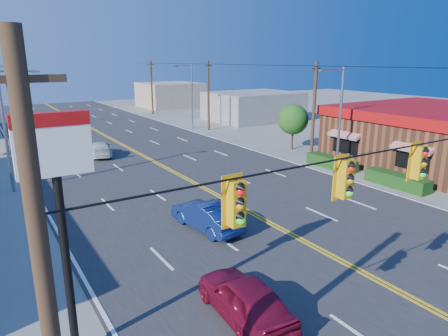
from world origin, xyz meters
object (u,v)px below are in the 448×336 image
kfc (430,134)px  car_white (101,150)px  car_blue (207,216)px  signal_span (436,174)px  car_silver (23,143)px  car_magenta (245,300)px  pizza_hut_sign (58,189)px

kfc → car_white: (-23.15, 16.87, -1.73)m
kfc → car_blue: (-23.11, -2.25, -1.64)m
signal_span → car_silver: 37.41m
car_silver → car_white: bearing=121.0°
car_white → kfc: bearing=156.9°
car_magenta → car_blue: (2.60, 7.08, -0.01)m
kfc → car_white: bearing=143.9°
kfc → car_magenta: bearing=-160.0°
pizza_hut_sign → car_blue: 10.66m
signal_span → car_white: (-3.13, 28.87, -4.24)m
pizza_hut_sign → car_white: size_ratio=1.53×
car_magenta → kfc: bearing=-156.2°
car_blue → car_silver: 26.97m
car_white → pizza_hut_sign: bearing=85.7°
kfc → car_silver: kfc is taller
kfc → car_white: 28.70m
car_white → car_silver: bearing=-39.6°
pizza_hut_sign → car_white: 26.44m
car_magenta → car_blue: bearing=-106.3°
kfc → car_magenta: (-25.71, -9.33, -1.64)m
car_blue → kfc: bearing=178.7°
car_white → car_silver: 9.14m
car_magenta → car_white: car_magenta is taller
car_magenta → car_blue: car_magenta is taller
signal_span → car_silver: (-8.70, 36.13, -4.31)m
kfc → car_silver: size_ratio=3.91×
signal_span → car_blue: 11.04m
kfc → car_magenta: 27.40m
signal_span → pizza_hut_sign: 11.60m
pizza_hut_sign → car_white: (7.75, 24.87, -4.53)m
car_magenta → car_white: 26.33m
pizza_hut_sign → car_white: bearing=72.7°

